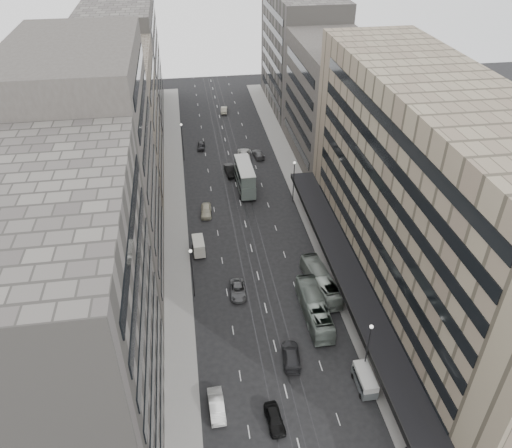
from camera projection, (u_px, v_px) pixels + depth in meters
ground at (276, 352)px, 63.09m from camera, size 220.00×220.00×0.00m
sidewalk_right at (302, 193)px, 95.12m from camera, size 4.00×125.00×0.15m
sidewalk_left at (175, 204)px, 92.12m from camera, size 4.00×125.00×0.15m
department_store at (432, 205)px, 63.85m from camera, size 19.20×60.00×30.00m
building_right_mid at (334, 103)px, 101.39m from camera, size 15.00×28.00×24.00m
building_right_far at (301, 52)px, 124.72m from camera, size 15.00×32.00×28.00m
building_left_a at (64, 335)px, 45.39m from camera, size 15.00×28.00×30.00m
building_left_b at (94, 174)px, 66.27m from camera, size 15.00×26.00×34.00m
building_left_c at (115, 126)px, 90.83m from camera, size 15.00×28.00×25.00m
building_left_d at (125, 64)px, 116.88m from camera, size 15.00×38.00×28.00m
lamp_right_near at (368, 345)px, 57.29m from camera, size 0.44×0.44×8.32m
lamp_right_far at (294, 177)px, 89.90m from camera, size 0.44×0.44×8.32m
lamp_left_near at (192, 268)px, 68.72m from camera, size 0.44×0.44×8.32m
lamp_left_far at (182, 138)px, 103.77m from camera, size 0.44×0.44×8.32m
bus_near at (314, 308)px, 67.32m from camera, size 2.78×11.55×3.21m
bus_far at (321, 281)px, 71.99m from camera, size 3.77×11.04×3.01m
double_decker at (245, 177)px, 94.77m from camera, size 3.18×9.82×5.34m
vw_microbus at (365, 380)px, 57.99m from camera, size 2.00×4.32×2.32m
panel_van at (199, 246)px, 79.26m from camera, size 2.08×3.98×2.46m
sedan_0 at (275, 419)px, 54.38m from camera, size 2.05×4.42×1.47m
sedan_1 at (217, 406)px, 55.69m from camera, size 1.83×4.82×1.57m
sedan_2 at (238, 290)px, 71.64m from camera, size 2.50×4.95×1.34m
sedan_3 at (291, 355)px, 61.65m from camera, size 2.73×5.47×1.52m
sedan_4 at (206, 211)px, 88.80m from camera, size 2.21×4.76×1.58m
sedan_5 at (230, 170)px, 101.16m from camera, size 2.22×5.22×1.67m
sedan_6 at (244, 154)px, 107.41m from camera, size 3.20×5.98×1.60m
sedan_7 at (258, 154)px, 107.60m from camera, size 2.49×4.99×1.39m
sedan_8 at (201, 146)px, 111.00m from camera, size 1.99×4.08×1.34m
sedan_9 at (224, 110)px, 128.41m from camera, size 2.06×4.59×1.46m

